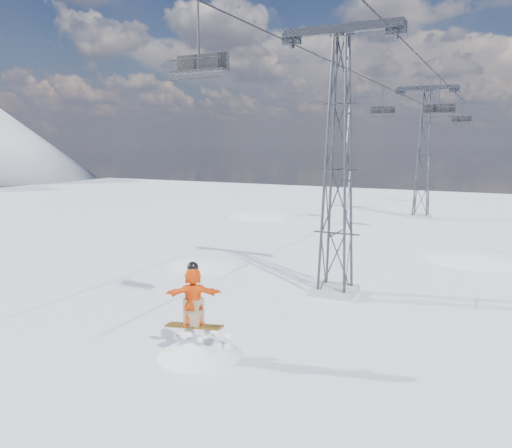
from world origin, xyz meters
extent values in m
plane|color=white|center=(0.00, 0.00, 0.00)|extent=(120.00, 120.00, 0.00)
sphere|color=white|center=(-7.00, 10.00, -7.65)|extent=(16.00, 16.00, 16.00)
sphere|color=white|center=(6.00, 18.00, -9.50)|extent=(20.00, 20.00, 20.00)
sphere|color=white|center=(-12.00, 28.00, -10.40)|extent=(22.00, 22.00, 22.00)
cube|color=#999999|center=(0.80, 8.00, 0.15)|extent=(1.80, 1.80, 0.30)
cube|color=#33353C|center=(0.80, 8.00, 11.25)|extent=(5.00, 0.35, 0.35)
cube|color=#33353C|center=(-1.40, 8.00, 11.05)|extent=(0.80, 0.25, 0.50)
cube|color=#33353C|center=(3.00, 8.00, 11.05)|extent=(0.80, 0.25, 0.50)
cube|color=#999999|center=(0.80, 33.00, 0.15)|extent=(1.80, 1.80, 0.30)
cube|color=#33353C|center=(0.80, 33.00, 11.25)|extent=(5.00, 0.35, 0.35)
cube|color=#33353C|center=(-1.40, 33.00, 11.05)|extent=(0.80, 0.25, 0.50)
cube|color=#33353C|center=(3.00, 33.00, 11.05)|extent=(0.80, 0.25, 0.50)
cylinder|color=black|center=(-1.40, 19.50, 10.85)|extent=(0.06, 51.00, 0.06)
cylinder|color=black|center=(3.00, 19.50, 10.85)|extent=(0.06, 51.00, 0.06)
sphere|color=white|center=(-1.06, -0.15, -1.75)|extent=(4.40, 4.40, 4.40)
cube|color=#9B6914|center=(-1.06, -0.45, 1.08)|extent=(1.93, 0.47, 0.23)
imported|color=#FD510B|center=(-1.06, -0.45, 2.02)|extent=(1.76, 1.34, 1.85)
cube|color=#8B7756|center=(-1.06, -0.45, 1.52)|extent=(0.65, 0.60, 0.85)
sphere|color=black|center=(-1.06, -0.45, 2.93)|extent=(0.35, 0.35, 0.35)
cylinder|color=black|center=(-1.40, 0.63, 9.83)|extent=(0.07, 0.07, 2.05)
cube|color=black|center=(-1.40, 0.63, 8.80)|extent=(1.86, 0.42, 0.07)
cube|color=black|center=(-1.40, 0.83, 9.08)|extent=(1.86, 0.06, 0.51)
cylinder|color=black|center=(-1.40, 0.40, 8.57)|extent=(1.86, 0.06, 0.06)
cylinder|color=black|center=(-1.40, 0.35, 9.13)|extent=(1.86, 0.05, 0.05)
cylinder|color=black|center=(3.00, 23.05, 9.72)|extent=(0.08, 0.08, 2.25)
cube|color=black|center=(3.00, 23.05, 8.60)|extent=(2.05, 0.46, 0.08)
cube|color=black|center=(3.00, 23.28, 8.91)|extent=(2.05, 0.06, 0.56)
cylinder|color=black|center=(3.00, 22.79, 8.34)|extent=(2.05, 0.06, 0.06)
cylinder|color=black|center=(3.00, 22.74, 8.96)|extent=(2.05, 0.05, 0.05)
cylinder|color=black|center=(-1.40, 26.06, 9.83)|extent=(0.07, 0.07, 2.04)
cube|color=black|center=(-1.40, 26.06, 8.81)|extent=(1.85, 0.42, 0.07)
cube|color=black|center=(-1.40, 26.26, 9.09)|extent=(1.85, 0.06, 0.51)
cylinder|color=black|center=(-1.40, 25.82, 8.58)|extent=(1.85, 0.06, 0.06)
cylinder|color=black|center=(-1.40, 25.78, 9.14)|extent=(1.85, 0.05, 0.05)
cylinder|color=black|center=(3.00, 42.00, 9.78)|extent=(0.08, 0.08, 2.14)
cube|color=black|center=(3.00, 42.00, 8.71)|extent=(1.94, 0.44, 0.08)
cube|color=black|center=(3.00, 42.21, 9.01)|extent=(1.94, 0.06, 0.53)
cylinder|color=black|center=(3.00, 41.76, 8.47)|extent=(1.94, 0.06, 0.06)
cylinder|color=black|center=(3.00, 41.71, 9.05)|extent=(1.94, 0.05, 0.05)
camera|label=1|loc=(7.14, -12.71, 6.66)|focal=35.00mm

